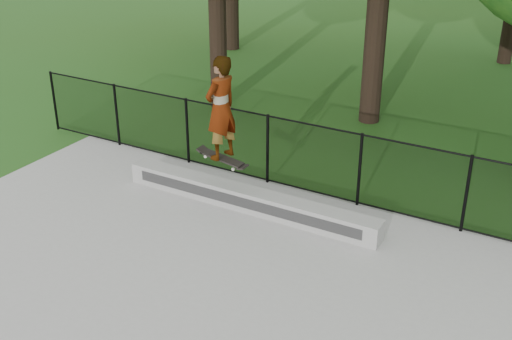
{
  "coord_description": "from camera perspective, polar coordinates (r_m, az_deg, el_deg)",
  "views": [
    {
      "loc": [
        3.76,
        -4.63,
        6.02
      ],
      "look_at": [
        -1.3,
        4.2,
        1.2
      ],
      "focal_mm": 45.0,
      "sensor_mm": 36.0,
      "label": 1
    }
  ],
  "objects": [
    {
      "name": "grind_ledge",
      "position": [
        12.27,
        -0.73,
        -2.61
      ],
      "size": [
        5.34,
        0.4,
        0.41
      ],
      "primitive_type": "cube",
      "color": "#A1A19C",
      "rests_on": "concrete_slab"
    },
    {
      "name": "chainlink_fence",
      "position": [
        12.33,
        9.19,
        0.02
      ],
      "size": [
        16.06,
        0.06,
        1.5
      ],
      "color": "black",
      "rests_on": "concrete_slab"
    },
    {
      "name": "skater_airborne",
      "position": [
        11.52,
        -3.14,
        5.4
      ],
      "size": [
        0.84,
        0.78,
        2.07
      ],
      "color": "black",
      "rests_on": "ground"
    }
  ]
}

